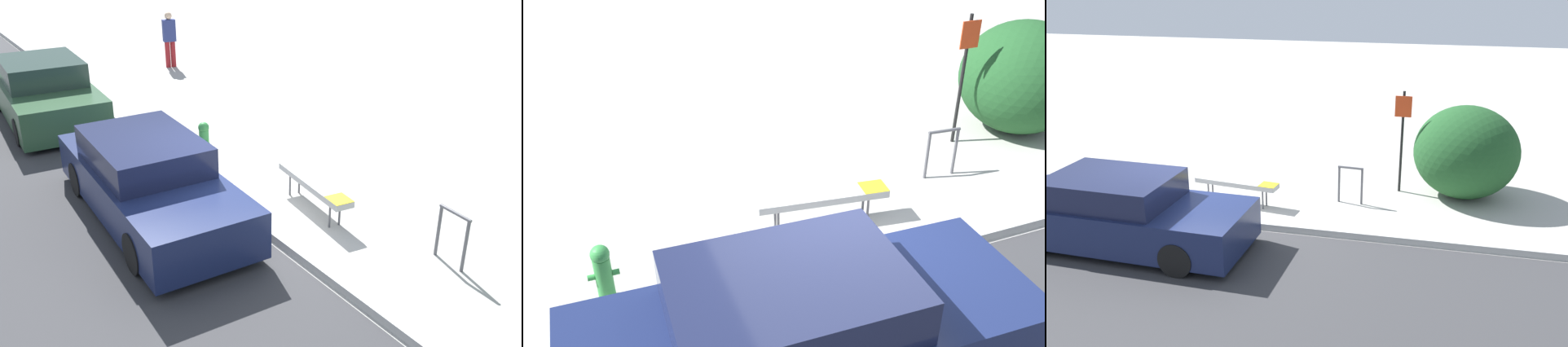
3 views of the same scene
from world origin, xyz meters
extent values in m
plane|color=#ADAAA3|center=(0.00, 0.00, 0.00)|extent=(60.00, 60.00, 0.00)
cube|color=#B7B7B2|center=(0.00, 0.00, 0.07)|extent=(60.00, 0.20, 0.13)
cylinder|color=#515156|center=(-0.24, 1.08, 0.21)|extent=(0.04, 0.04, 0.42)
cylinder|color=#515156|center=(1.04, 0.91, 0.21)|extent=(0.04, 0.04, 0.42)
cylinder|color=#515156|center=(-0.22, 1.26, 0.21)|extent=(0.04, 0.04, 0.42)
cylinder|color=#515156|center=(1.07, 1.10, 0.21)|extent=(0.04, 0.04, 0.42)
cube|color=#B2B2AD|center=(0.41, 1.09, 0.47)|extent=(1.88, 0.57, 0.10)
cube|color=yellow|center=(1.15, 0.99, 0.52)|extent=(0.40, 0.37, 0.01)
cylinder|color=#515156|center=(2.52, 1.69, 0.40)|extent=(0.05, 0.05, 0.80)
cylinder|color=#515156|center=(3.02, 1.65, 0.40)|extent=(0.05, 0.05, 0.80)
cylinder|color=#515156|center=(2.77, 1.67, 0.80)|extent=(0.55, 0.09, 0.05)
cylinder|color=black|center=(3.74, 2.63, 1.15)|extent=(0.06, 0.06, 2.30)
cube|color=red|center=(3.74, 2.59, 1.97)|extent=(0.36, 0.02, 0.46)
cylinder|color=#338C3F|center=(-2.57, 0.64, 0.30)|extent=(0.20, 0.20, 0.60)
sphere|color=#338C3F|center=(-2.57, 0.64, 0.66)|extent=(0.22, 0.22, 0.22)
cylinder|color=#338C3F|center=(-2.71, 0.64, 0.36)|extent=(0.08, 0.07, 0.07)
cylinder|color=#338C3F|center=(-2.43, 0.64, 0.36)|extent=(0.08, 0.07, 0.07)
ellipsoid|color=#1E4C23|center=(5.14, 2.67, 1.02)|extent=(2.26, 2.24, 2.03)
cylinder|color=black|center=(0.58, -0.52, 0.30)|extent=(0.61, 0.20, 0.60)
cylinder|color=black|center=(-2.25, -0.42, 0.30)|extent=(0.61, 0.20, 0.60)
cube|color=#19234C|center=(-0.86, -1.26, 0.50)|extent=(4.63, 1.90, 0.71)
cube|color=#1A203E|center=(-1.04, -1.26, 1.08)|extent=(2.25, 1.64, 0.50)
camera|label=1|loc=(7.15, -4.44, 4.56)|focal=40.00mm
camera|label=2|loc=(-2.59, -5.00, 4.67)|focal=40.00mm
camera|label=3|loc=(4.58, -9.84, 4.80)|focal=40.00mm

